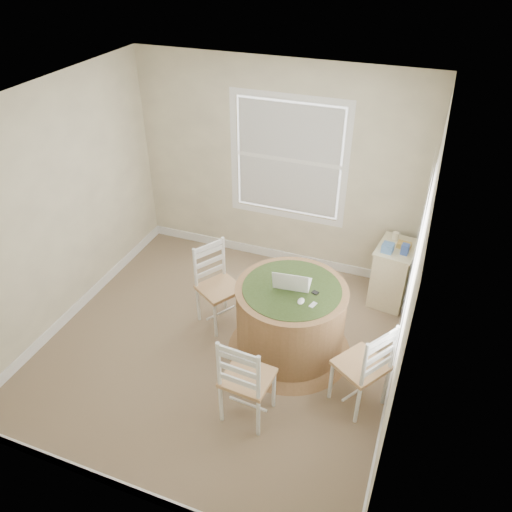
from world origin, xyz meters
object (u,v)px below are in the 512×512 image
at_px(laptop, 292,283).
at_px(chair_left, 220,288).
at_px(corner_chest, 392,274).
at_px(chair_near, 248,377).
at_px(round_table, 290,317).
at_px(chair_right, 361,365).

bearing_deg(laptop, chair_left, -13.07).
xyz_separation_m(laptop, corner_chest, (0.88, 1.18, -0.47)).
distance_m(chair_near, laptop, 1.05).
height_order(chair_left, laptop, laptop).
distance_m(chair_near, corner_chest, 2.37).
xyz_separation_m(chair_near, laptop, (0.09, 0.98, 0.37)).
height_order(laptop, corner_chest, laptop).
relative_size(chair_left, laptop, 2.47).
height_order(round_table, corner_chest, round_table).
bearing_deg(chair_near, corner_chest, -110.01).
bearing_deg(round_table, chair_left, -172.41).
xyz_separation_m(chair_near, chair_right, (0.91, 0.50, 0.00)).
height_order(round_table, chair_right, chair_right).
relative_size(round_table, laptop, 3.40).
height_order(round_table, laptop, laptop).
bearing_deg(chair_left, chair_near, -113.41).
xyz_separation_m(chair_left, corner_chest, (1.72, 1.08, -0.10)).
height_order(round_table, chair_left, chair_left).
xyz_separation_m(round_table, chair_near, (-0.10, -0.94, 0.04)).
relative_size(chair_near, chair_right, 1.00).
bearing_deg(chair_left, chair_right, -77.50).
bearing_deg(chair_right, corner_chest, -148.71).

